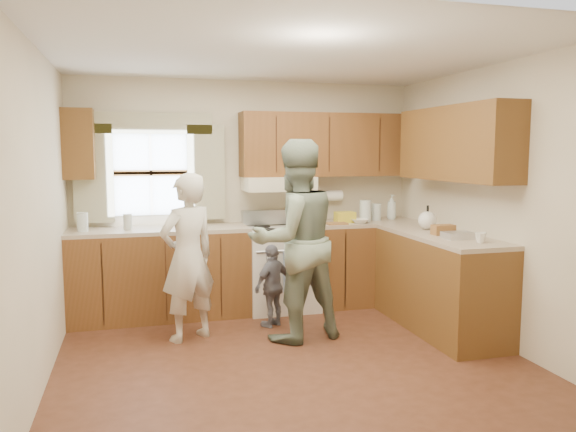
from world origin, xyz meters
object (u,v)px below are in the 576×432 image
object	(u,v)px
woman_left	(188,257)
child	(273,285)
woman_right	(295,241)
stove	(281,267)

from	to	relation	value
woman_left	child	bearing A→B (deg)	164.55
woman_right	woman_left	bearing A→B (deg)	-27.25
stove	woman_right	bearing A→B (deg)	-97.23
woman_right	child	size ratio (longest dim) A/B	2.24
woman_left	woman_right	xyz separation A→B (m)	(0.95, -0.24, 0.15)
woman_left	woman_right	world-z (taller)	woman_right
woman_left	woman_right	size ratio (longest dim) A/B	0.84
stove	child	distance (m)	0.64
stove	child	world-z (taller)	stove
woman_left	child	size ratio (longest dim) A/B	1.87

